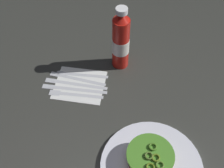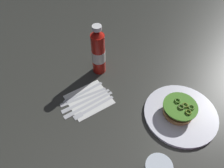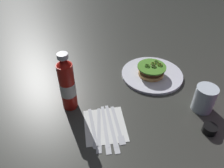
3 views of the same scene
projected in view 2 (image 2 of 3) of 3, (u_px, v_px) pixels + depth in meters
name	position (u px, v px, depth m)	size (l,w,h in m)	color
ground_plane	(136.00, 116.00, 0.84)	(3.00, 3.00, 0.00)	#34352F
dinner_plate	(181.00, 114.00, 0.84)	(0.28, 0.28, 0.01)	white
burger_sandwich	(179.00, 109.00, 0.82)	(0.13, 0.13, 0.05)	tan
ketchup_bottle	(98.00, 52.00, 0.92)	(0.06, 0.06, 0.24)	red
napkin	(89.00, 99.00, 0.89)	(0.16, 0.15, 0.00)	white
spoon_utensil	(78.00, 95.00, 0.90)	(0.18, 0.07, 0.00)	silver
butter_knife	(81.00, 97.00, 0.90)	(0.20, 0.05, 0.00)	silver
table_knife	(83.00, 102.00, 0.88)	(0.21, 0.07, 0.00)	silver
steak_knife	(86.00, 106.00, 0.87)	(0.21, 0.08, 0.00)	silver
fork_utensil	(90.00, 109.00, 0.86)	(0.18, 0.07, 0.00)	silver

